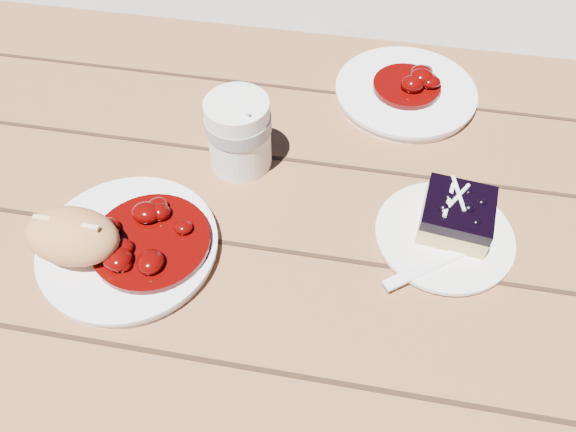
% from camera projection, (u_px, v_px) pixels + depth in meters
% --- Properties ---
extents(ground, '(60.00, 60.00, 0.00)m').
position_uv_depth(ground, '(242.00, 393.00, 1.36)').
color(ground, gray).
rests_on(ground, ground).
extents(picnic_table, '(2.00, 1.55, 0.75)m').
position_uv_depth(picnic_table, '(218.00, 257.00, 0.90)').
color(picnic_table, brown).
rests_on(picnic_table, ground).
extents(main_plate, '(0.22, 0.22, 0.02)m').
position_uv_depth(main_plate, '(129.00, 248.00, 0.71)').
color(main_plate, white).
rests_on(main_plate, picnic_table).
extents(goulash_stew, '(0.15, 0.15, 0.04)m').
position_uv_depth(goulash_stew, '(149.00, 234.00, 0.68)').
color(goulash_stew, '#500302').
rests_on(goulash_stew, main_plate).
extents(bread_roll, '(0.12, 0.08, 0.06)m').
position_uv_depth(bread_roll, '(72.00, 236.00, 0.67)').
color(bread_roll, '#C3844B').
rests_on(bread_roll, main_plate).
extents(dessert_plate, '(0.17, 0.17, 0.01)m').
position_uv_depth(dessert_plate, '(444.00, 237.00, 0.72)').
color(dessert_plate, white).
rests_on(dessert_plate, picnic_table).
extents(blueberry_cake, '(0.10, 0.10, 0.05)m').
position_uv_depth(blueberry_cake, '(457.00, 215.00, 0.71)').
color(blueberry_cake, tan).
rests_on(blueberry_cake, dessert_plate).
extents(fork_dessert, '(0.14, 0.12, 0.00)m').
position_uv_depth(fork_dessert, '(428.00, 266.00, 0.68)').
color(fork_dessert, white).
rests_on(fork_dessert, dessert_plate).
extents(coffee_cup, '(0.09, 0.09, 0.11)m').
position_uv_depth(coffee_cup, '(239.00, 134.00, 0.77)').
color(coffee_cup, white).
rests_on(coffee_cup, picnic_table).
extents(second_plate, '(0.22, 0.22, 0.02)m').
position_uv_depth(second_plate, '(405.00, 93.00, 0.89)').
color(second_plate, white).
rests_on(second_plate, picnic_table).
extents(second_stew, '(0.11, 0.11, 0.04)m').
position_uv_depth(second_stew, '(408.00, 78.00, 0.87)').
color(second_stew, '#500302').
rests_on(second_stew, second_plate).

